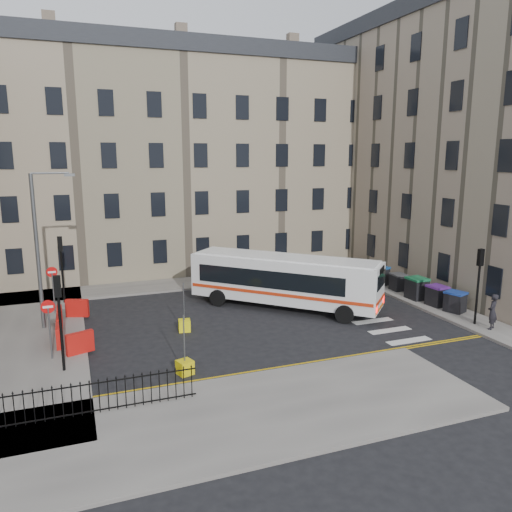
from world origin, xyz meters
TOP-DOWN VIEW (x-y plane):
  - ground at (0.00, 0.00)m, footprint 120.00×120.00m
  - pavement_north at (-6.00, 8.60)m, footprint 36.00×3.20m
  - pavement_east at (9.00, 4.00)m, footprint 2.40×26.00m
  - pavement_west at (-14.00, 1.00)m, footprint 6.00×22.00m
  - pavement_sw at (-7.00, -10.00)m, footprint 20.00×6.00m
  - terrace_north at (-7.00, 15.50)m, footprint 38.30×10.80m
  - corner_east at (19.00, 5.00)m, footprint 17.80×24.30m
  - traffic_light_east at (8.60, -5.50)m, footprint 0.28×0.22m
  - traffic_light_nw at (-12.00, 6.50)m, footprint 0.28×0.22m
  - traffic_light_sw at (-12.00, -4.00)m, footprint 0.28×0.22m
  - streetlamp at (-13.00, 2.00)m, footprint 0.50×0.22m
  - no_entry_north at (-12.50, 4.50)m, footprint 0.60×0.08m
  - no_entry_south at (-12.50, -2.50)m, footprint 0.60×0.08m
  - roadworks_barriers at (-11.84, 0.50)m, footprint 1.66×6.26m
  - iron_railings at (-11.25, -8.20)m, footprint 7.80×0.04m
  - bus at (0.37, 1.16)m, footprint 9.88×9.76m
  - wheelie_bin_a at (9.13, -3.39)m, footprint 1.25×1.33m
  - wheelie_bin_b at (8.96, -2.06)m, footprint 1.05×1.18m
  - wheelie_bin_c at (8.77, -0.43)m, footprint 1.09×1.25m
  - wheelie_bin_d at (8.93, 1.67)m, footprint 0.94×1.06m
  - wheelie_bin_e at (8.53, 3.31)m, footprint 1.32×1.42m
  - pedestrian at (8.81, -6.41)m, footprint 0.82×0.73m
  - bollard_yellow at (-6.12, -0.69)m, footprint 0.68×0.68m
  - bollard_chevron at (-7.24, -5.84)m, footprint 0.76×0.76m

SIDE VIEW (x-z plane):
  - ground at x=0.00m, z-range 0.00..0.00m
  - pavement_north at x=-6.00m, z-range 0.00..0.15m
  - pavement_east at x=9.00m, z-range 0.00..0.15m
  - pavement_west at x=-14.00m, z-range 0.00..0.15m
  - pavement_sw at x=-7.00m, z-range 0.00..0.15m
  - bollard_yellow at x=-6.12m, z-range 0.00..0.60m
  - bollard_chevron at x=-7.24m, z-range 0.00..0.60m
  - roadworks_barriers at x=-11.84m, z-range 0.15..1.15m
  - wheelie_bin_d at x=8.93m, z-range 0.15..1.27m
  - wheelie_bin_a at x=9.13m, z-range 0.16..1.34m
  - iron_railings at x=-11.25m, z-range 0.15..1.35m
  - wheelie_bin_b at x=8.96m, z-range 0.16..1.38m
  - wheelie_bin_e at x=8.53m, z-range 0.16..1.45m
  - wheelie_bin_c at x=8.77m, z-range 0.16..1.51m
  - pedestrian at x=8.81m, z-range 0.15..2.03m
  - bus at x=0.37m, z-range 0.24..3.33m
  - no_entry_north at x=-12.50m, z-range 0.58..3.58m
  - no_entry_south at x=-12.50m, z-range 0.58..3.58m
  - traffic_light_east at x=8.60m, z-range 0.82..4.92m
  - traffic_light_nw at x=-12.00m, z-range 0.82..4.92m
  - traffic_light_sw at x=-12.00m, z-range 0.82..4.92m
  - streetlamp at x=-13.00m, z-range 0.27..8.41m
  - terrace_north at x=-7.00m, z-range 0.02..17.22m
  - corner_east at x=19.00m, z-range 0.02..19.22m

